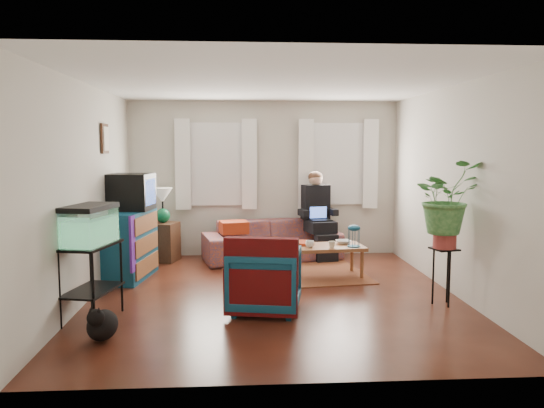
{
  "coord_description": "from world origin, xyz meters",
  "views": [
    {
      "loc": [
        -0.44,
        -6.44,
        1.85
      ],
      "look_at": [
        0.0,
        0.4,
        1.1
      ],
      "focal_mm": 35.0,
      "sensor_mm": 36.0,
      "label": 1
    }
  ],
  "objects": [
    {
      "name": "area_rug",
      "position": [
        0.36,
        1.07,
        0.01
      ],
      "size": [
        2.18,
        1.84,
        0.01
      ],
      "primitive_type": "cube",
      "rotation": [
        0.0,
        0.0,
        0.13
      ],
      "color": "brown",
      "rests_on": "floor"
    },
    {
      "name": "serape_throw",
      "position": [
        -0.2,
        -0.93,
        0.56
      ],
      "size": [
        0.81,
        0.33,
        0.65
      ],
      "primitive_type": "cube",
      "rotation": [
        0.0,
        0.0,
        -0.19
      ],
      "color": "#9E0A0A",
      "rests_on": "armchair"
    },
    {
      "name": "crt_tv",
      "position": [
        -1.95,
        1.09,
        1.21
      ],
      "size": [
        0.66,
        0.62,
        0.51
      ],
      "primitive_type": "cube",
      "rotation": [
        0.0,
        0.0,
        -0.15
      ],
      "color": "black",
      "rests_on": "dresser"
    },
    {
      "name": "window_left",
      "position": [
        -0.8,
        2.48,
        1.55
      ],
      "size": [
        1.08,
        0.04,
        1.38
      ],
      "primitive_type": "cube",
      "color": "white",
      "rests_on": "wall_back"
    },
    {
      "name": "plant_stand",
      "position": [
        1.95,
        -0.53,
        0.34
      ],
      "size": [
        0.34,
        0.34,
        0.67
      ],
      "primitive_type": "cube",
      "rotation": [
        0.0,
        0.0,
        0.24
      ],
      "color": "black",
      "rests_on": "floor"
    },
    {
      "name": "snack_tray",
      "position": [
        0.48,
        1.01,
        0.47
      ],
      "size": [
        0.37,
        0.37,
        0.04
      ],
      "primitive_type": "cylinder",
      "rotation": [
        0.0,
        0.0,
        0.1
      ],
      "color": "#B21414",
      "rests_on": "coffee_table"
    },
    {
      "name": "side_table",
      "position": [
        -1.65,
        2.09,
        0.31
      ],
      "size": [
        0.53,
        0.53,
        0.62
      ],
      "primitive_type": "cube",
      "rotation": [
        0.0,
        0.0,
        -0.27
      ],
      "color": "#3B2B16",
      "rests_on": "floor"
    },
    {
      "name": "birdcage",
      "position": [
        1.17,
        0.78,
        0.61
      ],
      "size": [
        0.19,
        0.19,
        0.31
      ],
      "primitive_type": null,
      "rotation": [
        0.0,
        0.0,
        0.1
      ],
      "color": "#115B6B",
      "rests_on": "coffee_table"
    },
    {
      "name": "seated_person",
      "position": [
        0.88,
        2.22,
        0.65
      ],
      "size": [
        0.68,
        0.78,
        1.31
      ],
      "primitive_type": null,
      "rotation": [
        0.0,
        0.0,
        0.22
      ],
      "color": "black",
      "rests_on": "sofa"
    },
    {
      "name": "black_cat",
      "position": [
        -1.74,
        -1.46,
        0.18
      ],
      "size": [
        0.31,
        0.45,
        0.37
      ],
      "primitive_type": "ellipsoid",
      "rotation": [
        0.0,
        0.0,
        -0.08
      ],
      "color": "black",
      "rests_on": "floor"
    },
    {
      "name": "armchair",
      "position": [
        -0.14,
        -0.63,
        0.39
      ],
      "size": [
        0.89,
        0.85,
        0.79
      ],
      "primitive_type": "imported",
      "rotation": [
        0.0,
        0.0,
        2.95
      ],
      "color": "navy",
      "rests_on": "floor"
    },
    {
      "name": "cup_a",
      "position": [
        0.55,
        0.77,
        0.5
      ],
      "size": [
        0.13,
        0.13,
        0.1
      ],
      "primitive_type": "imported",
      "rotation": [
        0.0,
        0.0,
        0.1
      ],
      "color": "white",
      "rests_on": "coffee_table"
    },
    {
      "name": "bowl",
      "position": [
        1.07,
        1.02,
        0.47
      ],
      "size": [
        0.23,
        0.23,
        0.05
      ],
      "primitive_type": "imported",
      "rotation": [
        0.0,
        0.0,
        0.1
      ],
      "color": "white",
      "rests_on": "coffee_table"
    },
    {
      "name": "dresser",
      "position": [
        -1.99,
        0.99,
        0.48
      ],
      "size": [
        0.69,
        1.13,
        0.96
      ],
      "primitive_type": "cube",
      "rotation": [
        0.0,
        0.0,
        -0.15
      ],
      "color": "#126771",
      "rests_on": "floor"
    },
    {
      "name": "wall_left",
      "position": [
        -2.25,
        0.0,
        1.3
      ],
      "size": [
        0.01,
        5.0,
        2.6
      ],
      "primitive_type": "cube",
      "color": "silver",
      "rests_on": "floor"
    },
    {
      "name": "potted_plant",
      "position": [
        1.95,
        -0.53,
        1.14
      ],
      "size": [
        0.9,
        0.83,
        0.85
      ],
      "primitive_type": "imported",
      "rotation": [
        0.0,
        0.0,
        0.24
      ],
      "color": "#599947",
      "rests_on": "plant_stand"
    },
    {
      "name": "cup_b",
      "position": [
        0.85,
        0.72,
        0.49
      ],
      "size": [
        0.11,
        0.11,
        0.09
      ],
      "primitive_type": "imported",
      "rotation": [
        0.0,
        0.0,
        0.1
      ],
      "color": "beige",
      "rests_on": "coffee_table"
    },
    {
      "name": "wall_right",
      "position": [
        2.25,
        0.0,
        1.3
      ],
      "size": [
        0.01,
        5.0,
        2.6
      ],
      "primitive_type": "cube",
      "color": "silver",
      "rests_on": "floor"
    },
    {
      "name": "aquarium",
      "position": [
        -2.0,
        -0.82,
        1.03
      ],
      "size": [
        0.5,
        0.73,
        0.43
      ],
      "primitive_type": "cube",
      "rotation": [
        0.0,
        0.0,
        -0.22
      ],
      "color": "#7FD899",
      "rests_on": "aquarium_stand"
    },
    {
      "name": "table_lamp",
      "position": [
        -1.65,
        2.09,
        0.89
      ],
      "size": [
        0.4,
        0.4,
        0.57
      ],
      "primitive_type": null,
      "rotation": [
        0.0,
        0.0,
        -0.27
      ],
      "color": "white",
      "rests_on": "side_table"
    },
    {
      "name": "wall_back",
      "position": [
        0.0,
        2.5,
        1.3
      ],
      "size": [
        4.5,
        0.01,
        2.6
      ],
      "primitive_type": "cube",
      "color": "silver",
      "rests_on": "floor"
    },
    {
      "name": "window_right",
      "position": [
        1.25,
        2.48,
        1.55
      ],
      "size": [
        1.08,
        0.04,
        1.38
      ],
      "primitive_type": "cube",
      "color": "white",
      "rests_on": "wall_back"
    },
    {
      "name": "picture_frame",
      "position": [
        -2.21,
        0.85,
        1.95
      ],
      "size": [
        0.04,
        0.32,
        0.4
      ],
      "primitive_type": "cube",
      "color": "#3D2616",
      "rests_on": "wall_left"
    },
    {
      "name": "curtains_right",
      "position": [
        1.25,
        2.4,
        1.55
      ],
      "size": [
        1.36,
        0.06,
        1.5
      ],
      "primitive_type": "cube",
      "color": "white",
      "rests_on": "wall_back"
    },
    {
      "name": "curtains_left",
      "position": [
        -0.8,
        2.4,
        1.55
      ],
      "size": [
        1.36,
        0.06,
        1.5
      ],
      "primitive_type": "cube",
      "color": "white",
      "rests_on": "wall_back"
    },
    {
      "name": "ceiling",
      "position": [
        0.0,
        0.0,
        2.6
      ],
      "size": [
        4.5,
        5.0,
        0.01
      ],
      "primitive_type": "cube",
      "color": "white",
      "rests_on": "wall_back"
    },
    {
      "name": "wall_front",
      "position": [
        0.0,
        -2.5,
        1.3
      ],
      "size": [
        4.5,
        0.01,
        2.6
      ],
      "primitive_type": "cube",
      "color": "silver",
      "rests_on": "floor"
    },
    {
      "name": "floor",
      "position": [
        0.0,
        0.0,
        0.0
      ],
      "size": [
        4.5,
        5.0,
        0.01
      ],
      "primitive_type": "cube",
      "color": "#4F2B14",
      "rests_on": "ground"
    },
    {
      "name": "aquarium_stand",
      "position": [
        -2.0,
        -0.82,
        0.41
      ],
      "size": [
        0.56,
        0.8,
        0.82
      ],
      "primitive_type": "cube",
      "rotation": [
        0.0,
        0.0,
        -0.22
      ],
      "color": "black",
      "rests_on": "floor"
    },
    {
      "name": "coffee_table",
      "position": [
        0.79,
        0.89,
        0.22
      ],
      "size": [
        1.14,
        0.69,
        0.45
      ],
      "primitive_type": "cube",
      "rotation": [
        0.0,
        0.0,
        0.1
      ],
      "color": "brown",
      "rests_on": "floor"
    },
    {
      "name": "sofa",
      "position": [
        0.11,
        2.05,
        0.43
      ],
      "size": [
        2.33,
        1.32,
        0.86
      ],
      "primitive_type": "imported",
      "rotation": [
        0.0,
        0.0,
        0.22
      ],
      "color": "brown",
      "rests_on": "floor"
    }
  ]
}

